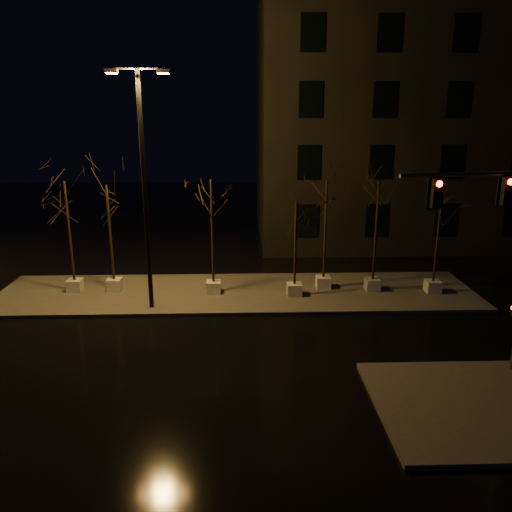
{
  "coord_description": "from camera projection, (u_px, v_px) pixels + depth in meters",
  "views": [
    {
      "loc": [
        0.19,
        -15.78,
        8.13
      ],
      "look_at": [
        0.77,
        2.72,
        2.8
      ],
      "focal_mm": 35.0,
      "sensor_mm": 36.0,
      "label": 1
    }
  ],
  "objects": [
    {
      "name": "ground",
      "position": [
        236.0,
        355.0,
        17.4
      ],
      "size": [
        90.0,
        90.0,
        0.0
      ],
      "primitive_type": "plane",
      "color": "black",
      "rests_on": "ground"
    },
    {
      "name": "median",
      "position": [
        237.0,
        293.0,
        23.14
      ],
      "size": [
        22.0,
        5.0,
        0.15
      ],
      "primitive_type": "cube",
      "color": "#4A4742",
      "rests_on": "ground"
    },
    {
      "name": "sidewalk_corner",
      "position": [
        498.0,
        406.0,
        14.24
      ],
      "size": [
        7.0,
        5.0,
        0.15
      ],
      "primitive_type": "cube",
      "color": "#4A4742",
      "rests_on": "ground"
    },
    {
      "name": "building",
      "position": [
        448.0,
        123.0,
        33.03
      ],
      "size": [
        25.0,
        12.0,
        15.0
      ],
      "primitive_type": "cube",
      "color": "black",
      "rests_on": "ground"
    },
    {
      "name": "tree_0",
      "position": [
        67.0,
        206.0,
        22.11
      ],
      "size": [
        1.8,
        1.8,
        5.24
      ],
      "color": "beige",
      "rests_on": "median"
    },
    {
      "name": "tree_1",
      "position": [
        108.0,
        209.0,
        22.25
      ],
      "size": [
        1.8,
        1.8,
        5.04
      ],
      "color": "beige",
      "rests_on": "median"
    },
    {
      "name": "tree_2",
      "position": [
        212.0,
        206.0,
        21.85
      ],
      "size": [
        1.8,
        1.8,
        5.34
      ],
      "color": "beige",
      "rests_on": "median"
    },
    {
      "name": "tree_3",
      "position": [
        296.0,
        223.0,
        21.75
      ],
      "size": [
        1.8,
        1.8,
        4.43
      ],
      "color": "beige",
      "rests_on": "median"
    },
    {
      "name": "tree_4",
      "position": [
        326.0,
        205.0,
        22.54
      ],
      "size": [
        1.8,
        1.8,
        5.2
      ],
      "color": "beige",
      "rests_on": "median"
    },
    {
      "name": "tree_5",
      "position": [
        378.0,
        207.0,
        22.24
      ],
      "size": [
        1.8,
        1.8,
        5.18
      ],
      "color": "beige",
      "rests_on": "median"
    },
    {
      "name": "tree_6",
      "position": [
        440.0,
        216.0,
        22.07
      ],
      "size": [
        1.8,
        1.8,
        4.71
      ],
      "color": "beige",
      "rests_on": "median"
    },
    {
      "name": "traffic_signal_mast",
      "position": [
        501.0,
        245.0,
        14.83
      ],
      "size": [
        5.18,
        0.87,
        6.38
      ],
      "rotation": [
        0.0,
        0.0,
        0.16
      ],
      "color": "#5A5C62",
      "rests_on": "sidewalk_corner"
    },
    {
      "name": "streetlight_main",
      "position": [
        144.0,
        176.0,
        19.77
      ],
      "size": [
        2.41,
        0.4,
        9.63
      ],
      "rotation": [
        0.0,
        0.0,
        0.05
      ],
      "color": "black",
      "rests_on": "median"
    }
  ]
}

